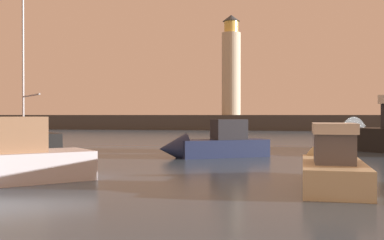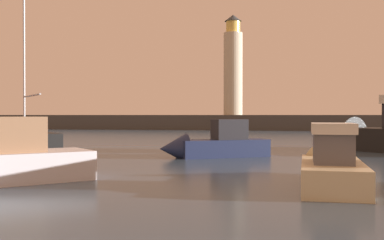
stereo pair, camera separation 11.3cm
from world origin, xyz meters
TOP-DOWN VIEW (x-y plane):
  - ground_plane at (0.00, 32.27)m, footprint 220.00×220.00m
  - breakwater at (0.00, 64.54)m, footprint 82.77×5.59m
  - lighthouse at (-3.32, 64.54)m, footprint 2.70×2.70m
  - motorboat_1 at (9.04, 26.73)m, footprint 7.73×8.11m
  - motorboat_2 at (-0.08, 20.90)m, footprint 5.60×4.07m
  - motorboat_5 at (4.82, 12.71)m, footprint 1.98×5.94m
  - sailboat_moored at (-10.46, 21.48)m, footprint 6.42×6.96m

SIDE VIEW (x-z plane):
  - ground_plane at x=0.00m, z-range 0.00..0.00m
  - motorboat_5 at x=4.82m, z-range -0.58..1.71m
  - motorboat_2 at x=-0.08m, z-range -0.46..1.68m
  - sailboat_moored at x=-10.46m, z-range -5.38..6.68m
  - motorboat_1 at x=9.04m, z-range -0.88..2.89m
  - breakwater at x=0.00m, z-range 0.00..2.12m
  - lighthouse at x=-3.32m, z-range 1.74..16.08m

